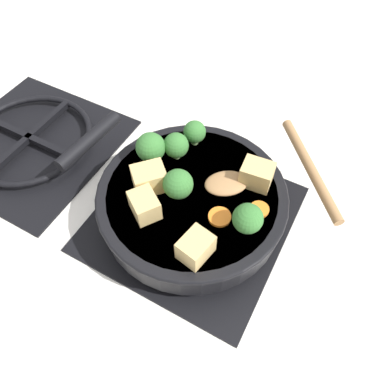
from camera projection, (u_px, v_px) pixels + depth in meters
ground_plane at (192, 219)px, 0.64m from camera, size 2.40×2.40×0.00m
front_burner_grate at (192, 215)px, 0.63m from camera, size 0.31×0.31×0.03m
rear_burner_grate at (31, 140)px, 0.73m from camera, size 0.31×0.31×0.03m
skillet_pan at (191, 200)px, 0.59m from camera, size 0.30×0.39×0.05m
wooden_spoon at (272, 175)px, 0.59m from camera, size 0.22×0.22×0.02m
tofu_cube_center_large at (196, 247)px, 0.50m from camera, size 0.05×0.04×0.04m
tofu_cube_near_handle at (145, 205)px, 0.54m from camera, size 0.05×0.06×0.04m
tofu_cube_east_chunk at (257, 174)px, 0.57m from camera, size 0.04×0.05×0.04m
tofu_cube_west_chunk at (149, 179)px, 0.57m from camera, size 0.06×0.06×0.04m
broccoli_floret_near_spoon at (176, 146)px, 0.60m from camera, size 0.04×0.04×0.05m
broccoli_floret_center_top at (248, 219)px, 0.51m from camera, size 0.04×0.04×0.05m
broccoli_floret_east_rim at (178, 184)px, 0.55m from camera, size 0.05×0.05×0.05m
broccoli_floret_west_rim at (151, 147)px, 0.59m from camera, size 0.05×0.05×0.05m
broccoli_floret_north_edge at (195, 132)px, 0.62m from camera, size 0.04×0.04×0.04m
carrot_slice_orange_thin at (220, 217)px, 0.55m from camera, size 0.03×0.03×0.01m
carrot_slice_near_center at (259, 209)px, 0.55m from camera, size 0.03×0.03×0.01m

